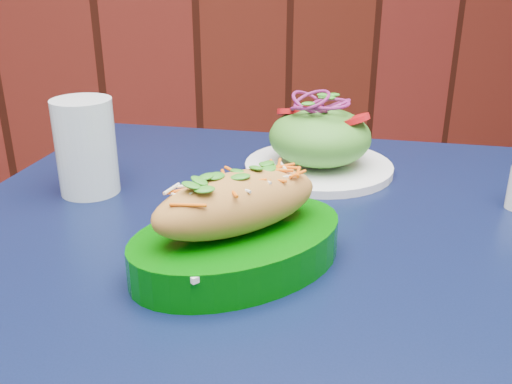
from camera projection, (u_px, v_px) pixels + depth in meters
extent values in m
cube|color=black|center=(264.00, 241.00, 0.68)|extent=(1.06, 1.06, 0.03)
cylinder|color=black|center=(139.00, 315.00, 1.19)|extent=(0.04, 0.04, 0.72)
cylinder|color=black|center=(472.00, 358.00, 1.06)|extent=(0.04, 0.04, 0.72)
cube|color=white|center=(238.00, 233.00, 0.59)|extent=(0.20, 0.17, 0.01)
ellipsoid|color=#C4853E|center=(237.00, 203.00, 0.57)|extent=(0.20, 0.14, 0.06)
cylinder|color=white|center=(318.00, 167.00, 0.86)|extent=(0.22, 0.22, 0.01)
ellipsoid|color=#4C992D|center=(320.00, 137.00, 0.84)|extent=(0.15, 0.15, 0.08)
cylinder|color=red|center=(355.00, 116.00, 0.81)|extent=(0.04, 0.04, 0.01)
cylinder|color=red|center=(292.00, 109.00, 0.85)|extent=(0.04, 0.04, 0.01)
cylinder|color=red|center=(312.00, 105.00, 0.87)|extent=(0.04, 0.04, 0.01)
torus|color=#7C1B5F|center=(321.00, 106.00, 0.82)|extent=(0.06, 0.06, 0.01)
torus|color=#7C1B5F|center=(321.00, 103.00, 0.82)|extent=(0.06, 0.06, 0.01)
torus|color=#7C1B5F|center=(321.00, 101.00, 0.82)|extent=(0.06, 0.06, 0.01)
torus|color=#7C1B5F|center=(322.00, 98.00, 0.82)|extent=(0.06, 0.06, 0.01)
torus|color=#7C1B5F|center=(322.00, 95.00, 0.82)|extent=(0.06, 0.06, 0.01)
cylinder|color=silver|center=(86.00, 147.00, 0.76)|extent=(0.08, 0.08, 0.13)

